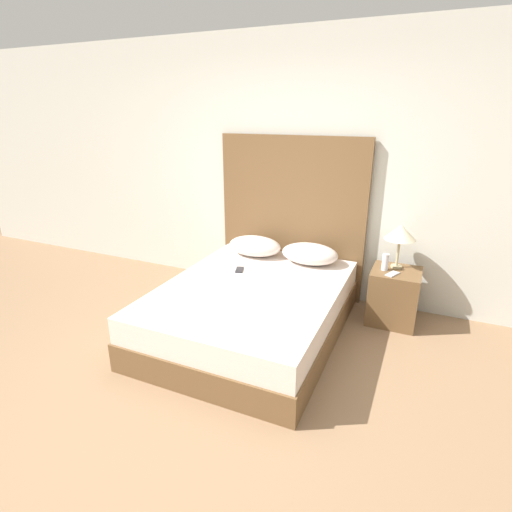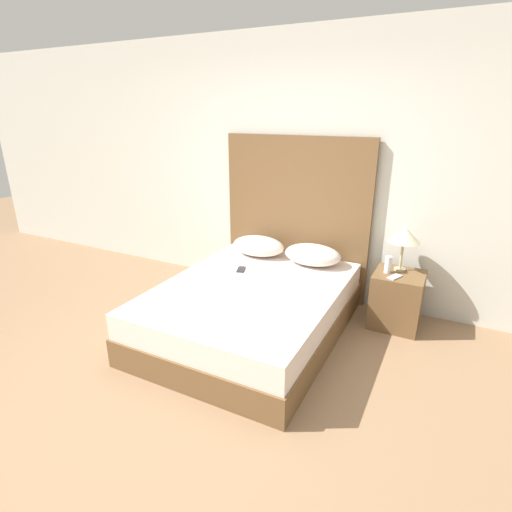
% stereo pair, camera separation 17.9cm
% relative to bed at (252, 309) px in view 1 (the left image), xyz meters
% --- Properties ---
extents(ground_plane, '(16.00, 16.00, 0.00)m').
position_rel_bed_xyz_m(ground_plane, '(0.00, -1.13, -0.23)').
color(ground_plane, '#8C6B4C').
extents(wall_back, '(10.00, 0.06, 2.70)m').
position_rel_bed_xyz_m(wall_back, '(0.00, 1.10, 1.12)').
color(wall_back, silver).
rests_on(wall_back, ground_plane).
extents(bed, '(1.53, 2.00, 0.47)m').
position_rel_bed_xyz_m(bed, '(0.00, 0.00, 0.00)').
color(bed, brown).
rests_on(bed, ground_plane).
extents(headboard, '(1.60, 0.05, 1.71)m').
position_rel_bed_xyz_m(headboard, '(0.00, 1.03, 0.62)').
color(headboard, brown).
rests_on(headboard, ground_plane).
extents(pillow_left, '(0.58, 0.39, 0.20)m').
position_rel_bed_xyz_m(pillow_left, '(-0.31, 0.76, 0.34)').
color(pillow_left, silver).
rests_on(pillow_left, bed).
extents(pillow_right, '(0.58, 0.39, 0.20)m').
position_rel_bed_xyz_m(pillow_right, '(0.31, 0.76, 0.34)').
color(pillow_right, silver).
rests_on(pillow_right, bed).
extents(phone_on_bed, '(0.12, 0.16, 0.01)m').
position_rel_bed_xyz_m(phone_on_bed, '(-0.26, 0.29, 0.24)').
color(phone_on_bed, '#232328').
rests_on(phone_on_bed, bed).
extents(nightstand, '(0.44, 0.44, 0.53)m').
position_rel_bed_xyz_m(nightstand, '(1.16, 0.75, 0.03)').
color(nightstand, brown).
rests_on(nightstand, ground_plane).
extents(table_lamp, '(0.29, 0.29, 0.42)m').
position_rel_bed_xyz_m(table_lamp, '(1.14, 0.84, 0.64)').
color(table_lamp, tan).
rests_on(table_lamp, nightstand).
extents(phone_on_nightstand, '(0.12, 0.17, 0.01)m').
position_rel_bed_xyz_m(phone_on_nightstand, '(1.13, 0.64, 0.30)').
color(phone_on_nightstand, '#B7B7BC').
rests_on(phone_on_nightstand, nightstand).
extents(toiletry_bottle, '(0.06, 0.06, 0.16)m').
position_rel_bed_xyz_m(toiletry_bottle, '(1.05, 0.72, 0.37)').
color(toiletry_bottle, silver).
rests_on(toiletry_bottle, nightstand).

